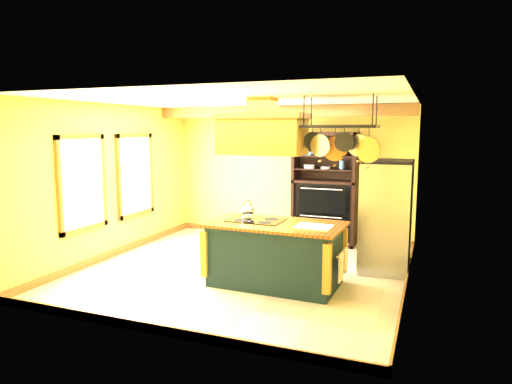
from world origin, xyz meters
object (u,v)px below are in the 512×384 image
Objects in this scene: kitchen_island at (275,253)px; hutch at (325,200)px; refrigerator at (386,219)px; pot_rack at (341,136)px; range_hood at (263,132)px.

hutch is (0.12, 2.71, 0.39)m from kitchen_island.
kitchen_island is at bearing -137.82° from refrigerator.
refrigerator is at bearing -47.29° from hutch.
pot_rack is (0.92, -0.00, 1.70)m from kitchen_island.
hutch reaches higher than kitchen_island.
hutch is at bearing 83.32° from range_hood.
refrigerator is 0.79× the size of hutch.
refrigerator is (0.51, 1.29, -1.32)m from pot_rack.
hutch is at bearing 132.71° from refrigerator.
pot_rack is 0.49× the size of hutch.
range_hood is at bearing -96.68° from hutch.
pot_rack is 3.11m from hutch.
hutch is (0.32, 2.71, -1.37)m from range_hood.
refrigerator is at bearing 68.48° from pot_rack.
range_hood and pot_rack have the same top height.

